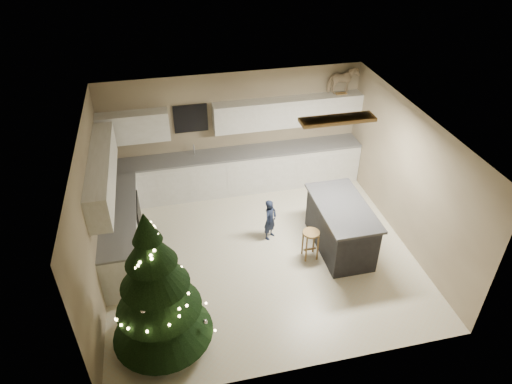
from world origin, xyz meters
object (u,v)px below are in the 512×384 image
bar_stool (311,238)px  rocking_horse (342,81)px  island (340,226)px  christmas_tree (157,295)px  toddler (270,220)px

bar_stool → rocking_horse: bearing=61.3°
island → christmas_tree: 3.68m
toddler → rocking_horse: bearing=1.2°
bar_stool → christmas_tree: christmas_tree is taller
bar_stool → rocking_horse: (1.43, 2.62, 1.85)m
bar_stool → christmas_tree: 3.07m
island → christmas_tree: (-3.34, -1.46, 0.52)m
christmas_tree → toddler: size_ratio=2.85×
toddler → island: bearing=-67.1°
bar_stool → toddler: size_ratio=0.68×
bar_stool → toddler: 0.91m
rocking_horse → toddler: bearing=125.3°
island → rocking_horse: bearing=71.8°
bar_stool → toddler: bearing=129.3°
bar_stool → rocking_horse: 3.51m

